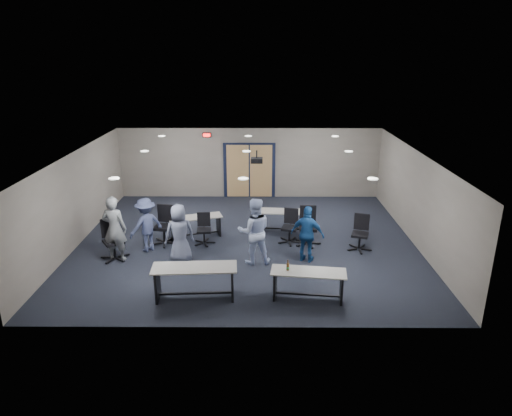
{
  "coord_description": "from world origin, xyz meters",
  "views": [
    {
      "loc": [
        0.36,
        -12.68,
        5.48
      ],
      "look_at": [
        0.28,
        -0.3,
        1.18
      ],
      "focal_mm": 32.0,
      "sensor_mm": 36.0,
      "label": 1
    }
  ],
  "objects_px": {
    "chair_back_d": "(308,226)",
    "table_back_left": "(196,223)",
    "person_lightblue": "(254,231)",
    "chair_loose_left": "(113,240)",
    "person_back": "(146,225)",
    "table_front_left": "(195,277)",
    "chair_back_a": "(163,226)",
    "table_back_right": "(287,217)",
    "chair_back_b": "(204,229)",
    "person_gray": "(115,229)",
    "table_front_right": "(308,280)",
    "person_plaid": "(180,234)",
    "chair_loose_right": "(360,233)",
    "person_navy": "(307,234)",
    "chair_back_c": "(290,227)"
  },
  "relations": [
    {
      "from": "chair_back_d",
      "to": "table_front_right",
      "type": "bearing_deg",
      "value": -93.49
    },
    {
      "from": "person_lightblue",
      "to": "person_navy",
      "type": "distance_m",
      "value": 1.44
    },
    {
      "from": "table_back_left",
      "to": "person_navy",
      "type": "height_order",
      "value": "person_navy"
    },
    {
      "from": "table_back_right",
      "to": "person_gray",
      "type": "relative_size",
      "value": 0.95
    },
    {
      "from": "chair_back_c",
      "to": "table_front_right",
      "type": "bearing_deg",
      "value": -71.71
    },
    {
      "from": "table_front_right",
      "to": "table_back_right",
      "type": "relative_size",
      "value": 1.01
    },
    {
      "from": "person_back",
      "to": "person_gray",
      "type": "bearing_deg",
      "value": -1.11
    },
    {
      "from": "table_back_left",
      "to": "chair_back_b",
      "type": "relative_size",
      "value": 1.82
    },
    {
      "from": "person_gray",
      "to": "table_front_right",
      "type": "bearing_deg",
      "value": 166.12
    },
    {
      "from": "table_front_right",
      "to": "person_gray",
      "type": "bearing_deg",
      "value": 164.84
    },
    {
      "from": "chair_back_b",
      "to": "person_back",
      "type": "xyz_separation_m",
      "value": [
        -1.57,
        -0.48,
        0.32
      ]
    },
    {
      "from": "table_back_right",
      "to": "person_back",
      "type": "bearing_deg",
      "value": -155.63
    },
    {
      "from": "table_front_left",
      "to": "chair_back_c",
      "type": "bearing_deg",
      "value": 50.12
    },
    {
      "from": "person_navy",
      "to": "chair_loose_right",
      "type": "bearing_deg",
      "value": -132.14
    },
    {
      "from": "chair_loose_left",
      "to": "chair_back_d",
      "type": "bearing_deg",
      "value": -23.03
    },
    {
      "from": "chair_loose_left",
      "to": "chair_loose_right",
      "type": "height_order",
      "value": "chair_loose_left"
    },
    {
      "from": "person_gray",
      "to": "person_navy",
      "type": "height_order",
      "value": "person_gray"
    },
    {
      "from": "person_plaid",
      "to": "chair_back_b",
      "type": "bearing_deg",
      "value": -134.46
    },
    {
      "from": "chair_back_a",
      "to": "person_gray",
      "type": "xyz_separation_m",
      "value": [
        -1.08,
        -1.1,
        0.34
      ]
    },
    {
      "from": "chair_back_d",
      "to": "person_back",
      "type": "bearing_deg",
      "value": -172.17
    },
    {
      "from": "person_back",
      "to": "table_back_right",
      "type": "bearing_deg",
      "value": 156.99
    },
    {
      "from": "person_lightblue",
      "to": "person_back",
      "type": "relative_size",
      "value": 1.16
    },
    {
      "from": "chair_back_c",
      "to": "person_navy",
      "type": "distance_m",
      "value": 1.35
    },
    {
      "from": "table_front_left",
      "to": "table_back_left",
      "type": "distance_m",
      "value": 3.71
    },
    {
      "from": "table_front_left",
      "to": "person_back",
      "type": "height_order",
      "value": "person_back"
    },
    {
      "from": "chair_loose_right",
      "to": "person_back",
      "type": "distance_m",
      "value": 6.11
    },
    {
      "from": "chair_back_b",
      "to": "chair_back_d",
      "type": "distance_m",
      "value": 3.08
    },
    {
      "from": "person_plaid",
      "to": "person_back",
      "type": "bearing_deg",
      "value": -57.17
    },
    {
      "from": "table_front_right",
      "to": "person_plaid",
      "type": "height_order",
      "value": "person_plaid"
    },
    {
      "from": "chair_back_c",
      "to": "person_plaid",
      "type": "xyz_separation_m",
      "value": [
        -3.05,
        -1.33,
        0.31
      ]
    },
    {
      "from": "table_front_left",
      "to": "chair_back_d",
      "type": "distance_m",
      "value": 4.26
    },
    {
      "from": "chair_back_b",
      "to": "person_lightblue",
      "type": "relative_size",
      "value": 0.51
    },
    {
      "from": "person_back",
      "to": "person_navy",
      "type": "bearing_deg",
      "value": 128.83
    },
    {
      "from": "chair_back_d",
      "to": "table_back_left",
      "type": "bearing_deg",
      "value": 172.54
    },
    {
      "from": "chair_loose_left",
      "to": "person_gray",
      "type": "height_order",
      "value": "person_gray"
    },
    {
      "from": "person_navy",
      "to": "chair_back_c",
      "type": "bearing_deg",
      "value": -49.49
    },
    {
      "from": "table_back_right",
      "to": "chair_loose_left",
      "type": "distance_m",
      "value": 5.29
    },
    {
      "from": "table_front_left",
      "to": "chair_back_d",
      "type": "height_order",
      "value": "chair_back_d"
    },
    {
      "from": "chair_back_a",
      "to": "person_navy",
      "type": "distance_m",
      "value": 4.29
    },
    {
      "from": "table_front_left",
      "to": "chair_back_a",
      "type": "bearing_deg",
      "value": 109.85
    },
    {
      "from": "person_lightblue",
      "to": "chair_loose_left",
      "type": "bearing_deg",
      "value": -9.33
    },
    {
      "from": "chair_loose_right",
      "to": "person_navy",
      "type": "bearing_deg",
      "value": -137.11
    },
    {
      "from": "table_front_left",
      "to": "chair_back_a",
      "type": "xyz_separation_m",
      "value": [
        -1.34,
        3.13,
        0.04
      ]
    },
    {
      "from": "chair_back_d",
      "to": "chair_loose_left",
      "type": "distance_m",
      "value": 5.53
    },
    {
      "from": "chair_loose_left",
      "to": "person_navy",
      "type": "relative_size",
      "value": 0.72
    },
    {
      "from": "chair_loose_right",
      "to": "person_gray",
      "type": "bearing_deg",
      "value": -156.09
    },
    {
      "from": "table_back_left",
      "to": "chair_loose_right",
      "type": "distance_m",
      "value": 4.95
    },
    {
      "from": "person_lightblue",
      "to": "table_back_right",
      "type": "bearing_deg",
      "value": -120.82
    },
    {
      "from": "table_back_left",
      "to": "chair_back_b",
      "type": "distance_m",
      "value": 0.64
    },
    {
      "from": "person_plaid",
      "to": "chair_back_c",
      "type": "bearing_deg",
      "value": -178.64
    }
  ]
}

